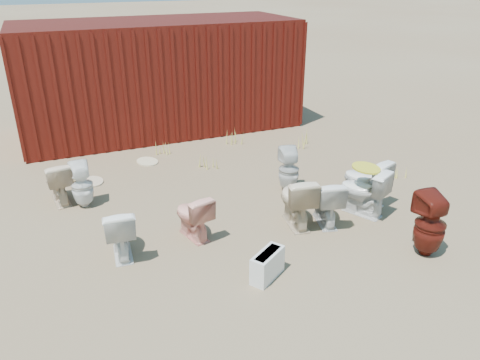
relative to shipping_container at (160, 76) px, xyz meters
name	(u,v)px	position (x,y,z in m)	size (l,w,h in m)	color
ground	(257,231)	(0.00, -5.20, -1.20)	(100.00, 100.00, 0.00)	brown
shipping_container	(160,76)	(0.00, 0.00, 0.00)	(6.00, 2.40, 2.40)	#4A120C
toilet_front_a	(120,231)	(-1.86, -5.05, -0.85)	(0.39, 0.69, 0.70)	white
toilet_front_pink	(193,216)	(-0.87, -4.98, -0.87)	(0.37, 0.64, 0.66)	#E49483
toilet_front_c	(326,201)	(1.02, -5.36, -0.85)	(0.39, 0.69, 0.70)	silver
toilet_front_maroon	(430,225)	(1.79, -6.59, -0.77)	(0.39, 0.40, 0.87)	#57160E
toilet_front_e	(365,181)	(1.94, -5.05, -0.82)	(0.42, 0.74, 0.76)	silver
toilet_back_a	(82,185)	(-2.16, -3.44, -0.84)	(0.33, 0.34, 0.73)	white
toilet_back_beige_left	(58,182)	(-2.49, -3.14, -0.85)	(0.39, 0.68, 0.69)	beige
toilet_back_beige_right	(296,200)	(0.61, -5.23, -0.81)	(0.43, 0.76, 0.77)	beige
toilet_back_yellowlid	(363,191)	(1.69, -5.34, -0.83)	(0.41, 0.73, 0.74)	white
toilet_back_e	(289,170)	(1.05, -4.19, -0.82)	(0.34, 0.35, 0.75)	silver
yellow_lid	(366,168)	(1.69, -5.34, -0.45)	(0.38, 0.47, 0.03)	gold
loose_tank	(267,265)	(-0.34, -6.24, -1.02)	(0.50, 0.20, 0.35)	silver
loose_lid_near	(147,162)	(-0.84, -2.02, -1.19)	(0.38, 0.49, 0.02)	beige
loose_lid_far	(93,182)	(-1.94, -2.56, -1.19)	(0.36, 0.47, 0.02)	#C2AE8D
weed_clump_a	(83,178)	(-2.09, -2.63, -1.07)	(0.36, 0.36, 0.26)	#C9BF50
weed_clump_b	(206,161)	(0.11, -2.72, -1.06)	(0.32, 0.32, 0.27)	#C9BF50
weed_clump_c	(306,140)	(2.39, -2.49, -1.04)	(0.36, 0.36, 0.33)	#C9BF50
weed_clump_d	(161,148)	(-0.48, -1.70, -1.07)	(0.30, 0.30, 0.26)	#C9BF50
weed_clump_e	(234,136)	(1.10, -1.70, -1.03)	(0.34, 0.34, 0.34)	#C9BF50
weed_clump_f	(395,170)	(3.10, -4.42, -1.09)	(0.28, 0.28, 0.23)	#C9BF50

